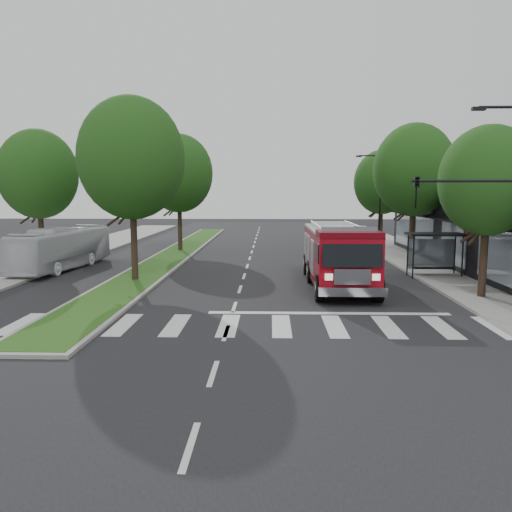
{
  "coord_description": "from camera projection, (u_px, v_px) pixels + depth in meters",
  "views": [
    {
      "loc": [
        1.59,
        -21.3,
        5.05
      ],
      "look_at": [
        0.85,
        3.59,
        1.8
      ],
      "focal_mm": 35.0,
      "sensor_mm": 36.0,
      "label": 1
    }
  ],
  "objects": [
    {
      "name": "ground",
      "position": [
        234.0,
        307.0,
        21.82
      ],
      "size": [
        140.0,
        140.0,
        0.0
      ],
      "primitive_type": "plane",
      "color": "black",
      "rests_on": "ground"
    },
    {
      "name": "sidewalk_right",
      "position": [
        444.0,
        271.0,
        31.35
      ],
      "size": [
        5.0,
        80.0,
        0.15
      ],
      "primitive_type": "cube",
      "color": "gray",
      "rests_on": "ground"
    },
    {
      "name": "sidewalk_left",
      "position": [
        21.0,
        269.0,
        32.15
      ],
      "size": [
        5.0,
        80.0,
        0.15
      ],
      "primitive_type": "cube",
      "color": "gray",
      "rests_on": "ground"
    },
    {
      "name": "median",
      "position": [
        176.0,
        254.0,
        39.83
      ],
      "size": [
        3.0,
        50.0,
        0.15
      ],
      "color": "gray",
      "rests_on": "ground"
    },
    {
      "name": "bus_shelter",
      "position": [
        434.0,
        243.0,
        29.29
      ],
      "size": [
        3.2,
        1.6,
        2.61
      ],
      "color": "black",
      "rests_on": "ground"
    },
    {
      "name": "tree_right_near",
      "position": [
        488.0,
        181.0,
        22.74
      ],
      "size": [
        4.4,
        4.4,
        8.05
      ],
      "color": "black",
      "rests_on": "ground"
    },
    {
      "name": "tree_right_mid",
      "position": [
        414.0,
        170.0,
        34.51
      ],
      "size": [
        5.6,
        5.6,
        9.72
      ],
      "color": "black",
      "rests_on": "ground"
    },
    {
      "name": "tree_right_far",
      "position": [
        382.0,
        182.0,
        44.51
      ],
      "size": [
        5.0,
        5.0,
        8.73
      ],
      "color": "black",
      "rests_on": "ground"
    },
    {
      "name": "tree_median_near",
      "position": [
        131.0,
        158.0,
        27.06
      ],
      "size": [
        5.8,
        5.8,
        10.16
      ],
      "color": "black",
      "rests_on": "ground"
    },
    {
      "name": "tree_median_far",
      "position": [
        179.0,
        173.0,
        40.98
      ],
      "size": [
        5.6,
        5.6,
        9.72
      ],
      "color": "black",
      "rests_on": "ground"
    },
    {
      "name": "tree_left_mid",
      "position": [
        38.0,
        174.0,
        33.33
      ],
      "size": [
        5.2,
        5.2,
        9.16
      ],
      "color": "black",
      "rests_on": "ground"
    },
    {
      "name": "streetlight_right_near",
      "position": [
        500.0,
        202.0,
        17.46
      ],
      "size": [
        4.08,
        0.22,
        8.0
      ],
      "color": "black",
      "rests_on": "ground"
    },
    {
      "name": "streetlight_right_far",
      "position": [
        378.0,
        198.0,
        40.75
      ],
      "size": [
        2.11,
        0.2,
        8.0
      ],
      "color": "black",
      "rests_on": "ground"
    },
    {
      "name": "fire_engine",
      "position": [
        338.0,
        256.0,
        26.43
      ],
      "size": [
        3.08,
        9.91,
        3.43
      ],
      "rotation": [
        0.0,
        0.0,
        0.0
      ],
      "color": "#5C050D",
      "rests_on": "ground"
    },
    {
      "name": "city_bus",
      "position": [
        62.0,
        248.0,
        32.38
      ],
      "size": [
        3.24,
        9.98,
        2.73
      ],
      "primitive_type": "imported",
      "rotation": [
        0.0,
        0.0,
        -0.1
      ],
      "color": "silver",
      "rests_on": "ground"
    }
  ]
}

